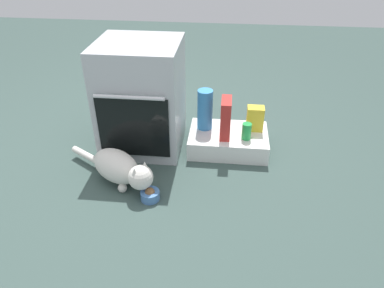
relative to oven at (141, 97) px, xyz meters
name	(u,v)px	position (x,y,z in m)	size (l,w,h in m)	color
ground	(128,171)	(-0.04, -0.36, -0.39)	(8.00, 8.00, 0.00)	#384C47
oven	(141,97)	(0.00, 0.00, 0.00)	(0.56, 0.58, 0.78)	#B7BABF
pantry_cabinet	(228,141)	(0.63, 0.00, -0.32)	(0.57, 0.39, 0.14)	white
food_bowl	(150,195)	(0.17, -0.62, -0.35)	(0.12, 0.12, 0.08)	#4C7AB7
cat	(120,168)	(-0.05, -0.49, -0.27)	(0.66, 0.46, 0.23)	silver
snack_bag	(255,118)	(0.81, 0.06, -0.16)	(0.12, 0.09, 0.18)	yellow
cereal_box	(226,118)	(0.60, -0.05, -0.11)	(0.07, 0.18, 0.28)	#B72D28
water_bottle	(205,110)	(0.45, 0.05, -0.10)	(0.11, 0.11, 0.30)	#388CD1
soda_can	(247,131)	(0.75, -0.07, -0.19)	(0.07, 0.07, 0.12)	green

